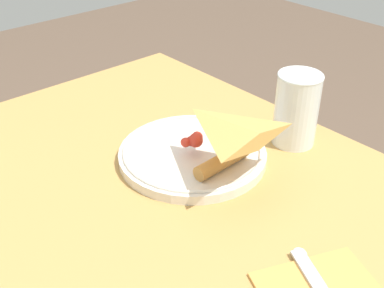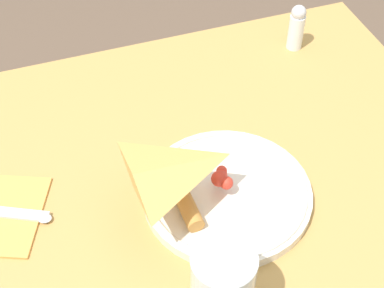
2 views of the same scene
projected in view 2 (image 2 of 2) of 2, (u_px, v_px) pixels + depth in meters
name	position (u px, v px, depth m)	size (l,w,h in m)	color
dining_table	(181.00, 222.00, 0.98)	(0.91, 0.65, 0.72)	tan
plate_pizza	(226.00, 192.00, 0.84)	(0.24, 0.24, 0.05)	silver
salt_shaker	(297.00, 27.00, 1.06)	(0.03, 0.03, 0.09)	white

